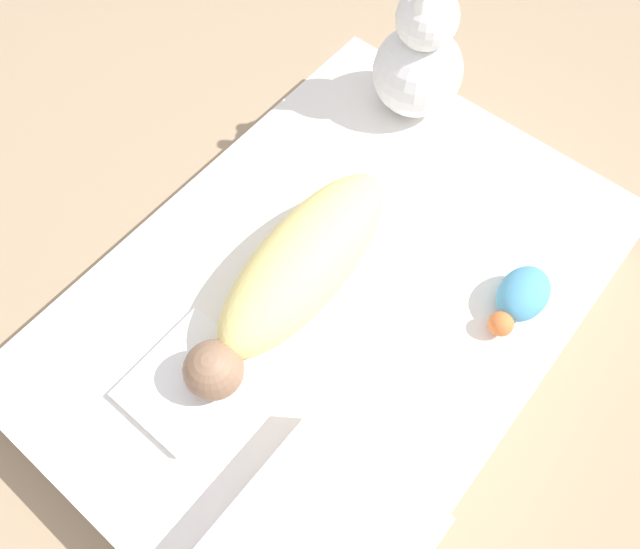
# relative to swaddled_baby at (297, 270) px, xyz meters

# --- Properties ---
(ground_plane) EXTENTS (12.00, 12.00, 0.00)m
(ground_plane) POSITION_rel_swaddled_baby_xyz_m (-0.04, 0.06, -0.25)
(ground_plane) COLOR #9E8466
(bed_mattress) EXTENTS (1.28, 0.88, 0.17)m
(bed_mattress) POSITION_rel_swaddled_baby_xyz_m (-0.04, 0.06, -0.17)
(bed_mattress) COLOR white
(bed_mattress) RESTS_ON ground_plane
(burp_cloth) EXTENTS (0.24, 0.19, 0.02)m
(burp_cloth) POSITION_rel_swaddled_baby_xyz_m (0.30, -0.04, -0.07)
(burp_cloth) COLOR white
(burp_cloth) RESTS_ON bed_mattress
(swaddled_baby) EXTENTS (0.60, 0.21, 0.17)m
(swaddled_baby) POSITION_rel_swaddled_baby_xyz_m (0.00, 0.00, 0.00)
(swaddled_baby) COLOR #EFDB7F
(swaddled_baby) RESTS_ON bed_mattress
(bunny_plush) EXTENTS (0.22, 0.22, 0.38)m
(bunny_plush) POSITION_rel_swaddled_baby_xyz_m (-0.58, -0.12, 0.06)
(bunny_plush) COLOR white
(bunny_plush) RESTS_ON bed_mattress
(turtle_plush) EXTENTS (0.18, 0.10, 0.08)m
(turtle_plush) POSITION_rel_swaddled_baby_xyz_m (-0.26, 0.38, -0.04)
(turtle_plush) COLOR #4C99C6
(turtle_plush) RESTS_ON bed_mattress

